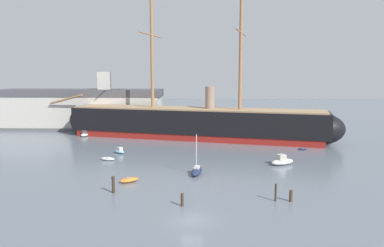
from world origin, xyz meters
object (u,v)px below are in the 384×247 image
at_px(mooring_piling_right_pair, 182,200).
at_px(mooring_piling_midwater, 276,193).
at_px(mooring_piling_left_pair, 113,185).
at_px(dinghy_mid_left, 108,159).
at_px(dockside_warehouse_left, 83,109).
at_px(motorboat_far_left, 86,134).
at_px(dinghy_alongside_stern, 303,149).
at_px(motorboat_mid_right, 282,161).
at_px(dinghy_foreground_left, 129,180).
at_px(dinghy_distant_centre, 214,129).
at_px(sailboat_near_centre, 197,171).
at_px(tall_ship, 195,123).
at_px(motorboat_alongside_bow, 119,151).
at_px(mooring_piling_nearest, 291,196).

distance_m(mooring_piling_right_pair, mooring_piling_midwater, 11.95).
relative_size(mooring_piling_left_pair, mooring_piling_midwater, 1.03).
xyz_separation_m(dinghy_mid_left, dockside_warehouse_left, (-17.56, 39.53, 5.44)).
bearing_deg(mooring_piling_right_pair, mooring_piling_left_pair, 153.96).
bearing_deg(motorboat_far_left, dinghy_alongside_stern, -16.74).
xyz_separation_m(dinghy_mid_left, motorboat_mid_right, (31.79, -2.23, 0.35)).
xyz_separation_m(mooring_piling_left_pair, mooring_piling_midwater, (21.35, -2.49, -0.03)).
bearing_deg(dinghy_foreground_left, mooring_piling_midwater, -20.35).
bearing_deg(dinghy_distant_centre, sailboat_near_centre, -94.95).
distance_m(tall_ship, dinghy_distant_centre, 15.70).
height_order(sailboat_near_centre, dinghy_alongside_stern, sailboat_near_centre).
bearing_deg(mooring_piling_left_pair, motorboat_alongside_bow, 101.20).
bearing_deg(sailboat_near_centre, motorboat_mid_right, 23.64).
bearing_deg(dockside_warehouse_left, motorboat_alongside_bow, -61.16).
relative_size(sailboat_near_centre, dinghy_distant_centre, 3.25).
height_order(tall_ship, dinghy_alongside_stern, tall_ship).
bearing_deg(sailboat_near_centre, mooring_piling_nearest, -45.56).
distance_m(dinghy_foreground_left, sailboat_near_centre, 11.08).
height_order(tall_ship, motorboat_far_left, tall_ship).
bearing_deg(dinghy_foreground_left, motorboat_alongside_bow, 106.88).
bearing_deg(dinghy_distant_centre, mooring_piling_left_pair, -104.88).
bearing_deg(mooring_piling_right_pair, dockside_warehouse_left, 117.59).
distance_m(sailboat_near_centre, mooring_piling_right_pair, 14.63).
distance_m(sailboat_near_centre, motorboat_mid_right, 16.40).
bearing_deg(tall_ship, mooring_piling_midwater, -75.76).
xyz_separation_m(sailboat_near_centre, dinghy_mid_left, (-16.77, 8.81, -0.23)).
xyz_separation_m(dinghy_distant_centre, dockside_warehouse_left, (-38.41, 1.16, 5.54)).
relative_size(dinghy_mid_left, dinghy_alongside_stern, 1.46).
xyz_separation_m(tall_ship, mooring_piling_right_pair, (-0.26, -47.43, -3.13)).
distance_m(motorboat_far_left, dockside_warehouse_left, 14.99).
distance_m(motorboat_alongside_bow, dockside_warehouse_left, 38.35).
distance_m(tall_ship, mooring_piling_nearest, 47.35).
bearing_deg(mooring_piling_nearest, motorboat_far_left, 131.19).
bearing_deg(sailboat_near_centre, dinghy_foreground_left, -154.11).
xyz_separation_m(dinghy_foreground_left, mooring_piling_midwater, (20.25, -7.51, 0.77)).
height_order(tall_ship, mooring_piling_midwater, tall_ship).
height_order(sailboat_near_centre, mooring_piling_nearest, sailboat_near_centre).
bearing_deg(mooring_piling_midwater, motorboat_alongside_bow, 133.79).
relative_size(dinghy_alongside_stern, mooring_piling_left_pair, 0.86).
relative_size(mooring_piling_left_pair, mooring_piling_right_pair, 1.43).
distance_m(dinghy_alongside_stern, dinghy_distant_centre, 32.84).
bearing_deg(mooring_piling_left_pair, mooring_piling_nearest, -6.32).
xyz_separation_m(dinghy_foreground_left, dockside_warehouse_left, (-24.36, 53.18, 5.41)).
distance_m(motorboat_mid_right, mooring_piling_right_pair, 26.80).
height_order(dinghy_distant_centre, mooring_piling_midwater, mooring_piling_midwater).
bearing_deg(dockside_warehouse_left, mooring_piling_midwater, -53.68).
bearing_deg(mooring_piling_right_pair, mooring_piling_nearest, 8.85).
distance_m(motorboat_mid_right, motorboat_alongside_bow, 32.18).
xyz_separation_m(mooring_piling_nearest, mooring_piling_right_pair, (-13.64, -2.12, 0.07)).
bearing_deg(motorboat_mid_right, dinghy_alongside_stern, 61.89).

